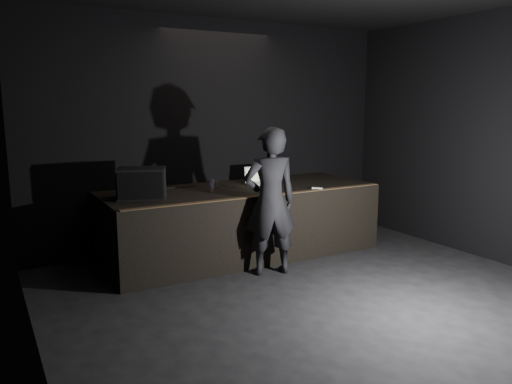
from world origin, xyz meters
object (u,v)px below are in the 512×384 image
object	(u,v)px
beer_can	(212,186)
person	(270,202)
stage_riser	(241,221)
stage_monitor	(142,183)
laptop	(258,180)

from	to	relation	value
beer_can	person	xyz separation A→B (m)	(0.44, -0.86, -0.12)
stage_riser	stage_monitor	xyz separation A→B (m)	(-1.50, -0.10, 0.70)
stage_monitor	person	world-z (taller)	person
stage_monitor	laptop	distance (m)	1.94
stage_riser	stage_monitor	distance (m)	1.66
stage_riser	laptop	xyz separation A→B (m)	(0.41, 0.21, 0.57)
stage_riser	person	size ratio (longest dim) A/B	2.07
stage_riser	person	world-z (taller)	person
laptop	beer_can	xyz separation A→B (m)	(-0.91, -0.30, 0.02)
laptop	person	xyz separation A→B (m)	(-0.47, -1.16, -0.10)
beer_can	laptop	bearing A→B (deg)	18.22
stage_riser	beer_can	world-z (taller)	beer_can
beer_can	person	distance (m)	0.98
person	laptop	bearing A→B (deg)	-99.79
stage_monitor	stage_riser	bearing A→B (deg)	25.30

